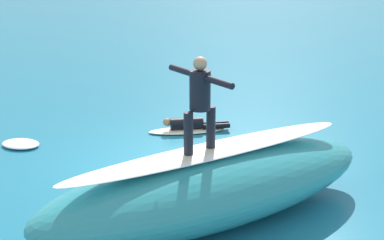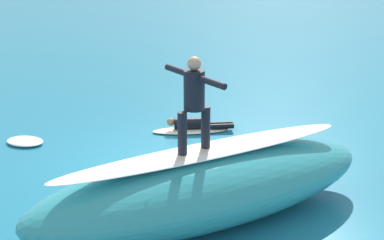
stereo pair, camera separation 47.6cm
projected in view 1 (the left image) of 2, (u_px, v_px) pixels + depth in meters
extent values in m
plane|color=teal|center=(143.00, 164.00, 12.90)|extent=(120.00, 120.00, 0.00)
ellipsoid|color=teal|center=(210.00, 187.00, 10.37)|extent=(6.76, 2.92, 1.28)
ellipsoid|color=white|center=(210.00, 151.00, 10.15)|extent=(5.62, 1.43, 0.08)
ellipsoid|color=#EAE5C6|center=(200.00, 153.00, 10.04)|extent=(2.06, 1.03, 0.09)
cylinder|color=black|center=(188.00, 133.00, 9.76)|extent=(0.16, 0.16, 0.73)
cylinder|color=black|center=(211.00, 127.00, 10.05)|extent=(0.16, 0.16, 0.73)
cylinder|color=black|center=(200.00, 90.00, 9.67)|extent=(0.43, 0.43, 0.66)
sphere|color=tan|center=(200.00, 63.00, 9.52)|extent=(0.23, 0.23, 0.23)
cylinder|color=black|center=(220.00, 82.00, 9.25)|extent=(0.26, 0.60, 0.10)
cylinder|color=black|center=(182.00, 71.00, 9.94)|extent=(0.26, 0.60, 0.10)
ellipsoid|color=#EAE5C6|center=(187.00, 130.00, 14.79)|extent=(1.98, 1.03, 0.08)
cylinder|color=black|center=(187.00, 123.00, 14.73)|extent=(0.85, 0.49, 0.29)
sphere|color=#936B4C|center=(167.00, 122.00, 14.64)|extent=(0.20, 0.20, 0.20)
cylinder|color=black|center=(215.00, 124.00, 14.93)|extent=(0.68, 0.30, 0.13)
cylinder|color=black|center=(217.00, 126.00, 14.78)|extent=(0.68, 0.30, 0.13)
ellipsoid|color=white|center=(21.00, 144.00, 13.88)|extent=(1.12, 1.10, 0.11)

